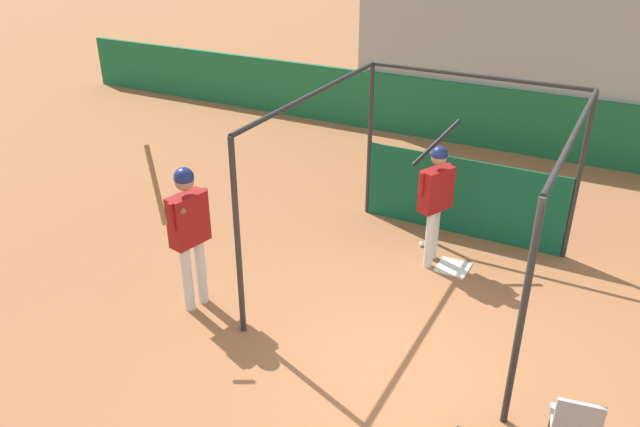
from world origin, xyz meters
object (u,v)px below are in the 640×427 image
(player_waiting, at_px, (188,224))
(baseball, at_px, (421,244))
(folding_chair, at_px, (575,424))
(player_batter, at_px, (436,193))

(player_waiting, distance_m, baseball, 3.68)
(folding_chair, distance_m, baseball, 4.19)
(player_batter, height_order, player_waiting, player_waiting)
(player_batter, bearing_deg, baseball, 58.84)
(folding_chair, xyz_separation_m, baseball, (-2.58, 3.27, -0.48))
(player_waiting, bearing_deg, folding_chair, 95.78)
(player_waiting, xyz_separation_m, folding_chair, (4.62, -0.43, -0.67))
(player_waiting, bearing_deg, player_batter, 148.19)
(baseball, bearing_deg, player_batter, -54.95)
(baseball, bearing_deg, player_waiting, -125.72)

